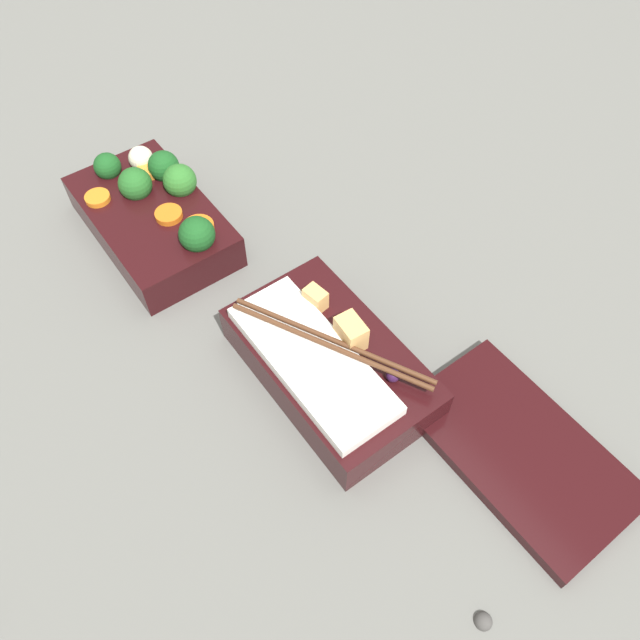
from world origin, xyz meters
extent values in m
plane|color=slate|center=(0.00, 0.00, 0.00)|extent=(3.00, 3.00, 0.00)
cube|color=black|center=(-0.15, -0.03, 0.02)|extent=(0.21, 0.12, 0.04)
sphere|color=#2D7028|center=(-0.15, 0.02, 0.05)|extent=(0.04, 0.04, 0.04)
sphere|color=#19511E|center=(-0.23, -0.04, 0.05)|extent=(0.03, 0.03, 0.03)
sphere|color=#19511E|center=(-0.19, 0.01, 0.05)|extent=(0.04, 0.04, 0.04)
sphere|color=#19511E|center=(-0.07, -0.01, 0.05)|extent=(0.04, 0.04, 0.04)
sphere|color=#236023|center=(-0.18, -0.03, 0.05)|extent=(0.04, 0.04, 0.04)
cylinder|color=orange|center=(-0.12, -0.02, 0.05)|extent=(0.04, 0.04, 0.01)
cylinder|color=orange|center=(-0.20, 0.00, 0.05)|extent=(0.04, 0.04, 0.01)
cylinder|color=orange|center=(-0.19, -0.07, 0.05)|extent=(0.03, 0.03, 0.01)
cylinder|color=orange|center=(-0.08, 0.00, 0.05)|extent=(0.04, 0.04, 0.01)
sphere|color=beige|center=(-0.22, 0.00, 0.05)|extent=(0.03, 0.03, 0.03)
cube|color=black|center=(0.13, 0.02, 0.02)|extent=(0.21, 0.12, 0.04)
cube|color=white|center=(0.13, 0.00, 0.05)|extent=(0.18, 0.07, 0.01)
cube|color=#EAB266|center=(0.07, 0.04, 0.05)|extent=(0.02, 0.02, 0.02)
cube|color=#EAB266|center=(0.13, 0.04, 0.06)|extent=(0.03, 0.02, 0.03)
sphere|color=#381942|center=(0.18, 0.05, 0.05)|extent=(0.01, 0.01, 0.01)
cylinder|color=#56331E|center=(0.13, 0.02, 0.06)|extent=(0.18, 0.10, 0.01)
cylinder|color=#56331E|center=(0.12, 0.02, 0.06)|extent=(0.18, 0.10, 0.01)
cube|color=black|center=(0.29, 0.11, 0.01)|extent=(0.20, 0.12, 0.01)
sphere|color=#474442|center=(0.37, -0.02, 0.00)|extent=(0.01, 0.01, 0.01)
camera|label=1|loc=(0.37, -0.17, 0.53)|focal=35.00mm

